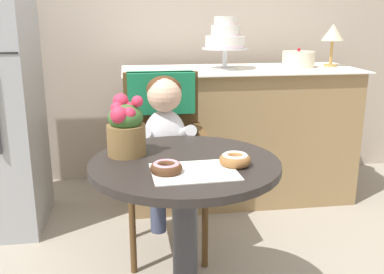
{
  "coord_description": "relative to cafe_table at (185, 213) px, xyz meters",
  "views": [
    {
      "loc": [
        -0.21,
        -1.57,
        1.26
      ],
      "look_at": [
        0.05,
        0.15,
        0.77
      ],
      "focal_mm": 41.67,
      "sensor_mm": 36.0,
      "label": 1
    }
  ],
  "objects": [
    {
      "name": "back_wall",
      "position": [
        0.0,
        1.85,
        0.84
      ],
      "size": [
        4.8,
        0.1,
        2.7
      ],
      "primitive_type": "cube",
      "color": "#B2A393",
      "rests_on": "ground"
    },
    {
      "name": "cafe_table",
      "position": [
        0.0,
        0.0,
        0.0
      ],
      "size": [
        0.72,
        0.72,
        0.72
      ],
      "color": "#282321",
      "rests_on": "ground"
    },
    {
      "name": "wicker_chair",
      "position": [
        -0.02,
        0.7,
        0.13
      ],
      "size": [
        0.42,
        0.45,
        0.95
      ],
      "rotation": [
        0.0,
        0.0,
        -0.01
      ],
      "color": "brown",
      "rests_on": "ground"
    },
    {
      "name": "seated_child",
      "position": [
        -0.02,
        0.55,
        0.17
      ],
      "size": [
        0.27,
        0.32,
        0.73
      ],
      "color": "silver",
      "rests_on": "ground"
    },
    {
      "name": "paper_napkin",
      "position": [
        0.02,
        -0.13,
        0.21
      ],
      "size": [
        0.3,
        0.24,
        0.0
      ],
      "primitive_type": "cube",
      "rotation": [
        0.0,
        0.0,
        0.04
      ],
      "color": "white",
      "rests_on": "cafe_table"
    },
    {
      "name": "donut_front",
      "position": [
        0.17,
        -0.08,
        0.24
      ],
      "size": [
        0.12,
        0.12,
        0.05
      ],
      "color": "#936033",
      "rests_on": "cafe_table"
    },
    {
      "name": "donut_mid",
      "position": [
        -0.08,
        -0.12,
        0.23
      ],
      "size": [
        0.11,
        0.11,
        0.04
      ],
      "color": "#4C2D19",
      "rests_on": "cafe_table"
    },
    {
      "name": "flower_vase",
      "position": [
        -0.21,
        0.11,
        0.32
      ],
      "size": [
        0.15,
        0.15,
        0.24
      ],
      "color": "brown",
      "rests_on": "cafe_table"
    },
    {
      "name": "display_counter",
      "position": [
        0.55,
        1.3,
        -0.05
      ],
      "size": [
        1.56,
        0.62,
        0.9
      ],
      "color": "#93754C",
      "rests_on": "ground"
    },
    {
      "name": "tiered_cake_stand",
      "position": [
        0.44,
        1.3,
        0.59
      ],
      "size": [
        0.3,
        0.3,
        0.33
      ],
      "color": "silver",
      "rests_on": "display_counter"
    },
    {
      "name": "round_layer_cake",
      "position": [
        0.96,
        1.33,
        0.45
      ],
      "size": [
        0.22,
        0.22,
        0.13
      ],
      "color": "beige",
      "rests_on": "display_counter"
    },
    {
      "name": "table_lamp",
      "position": [
        1.2,
        1.34,
        0.61
      ],
      "size": [
        0.15,
        0.15,
        0.28
      ],
      "color": "#B28C47",
      "rests_on": "display_counter"
    }
  ]
}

